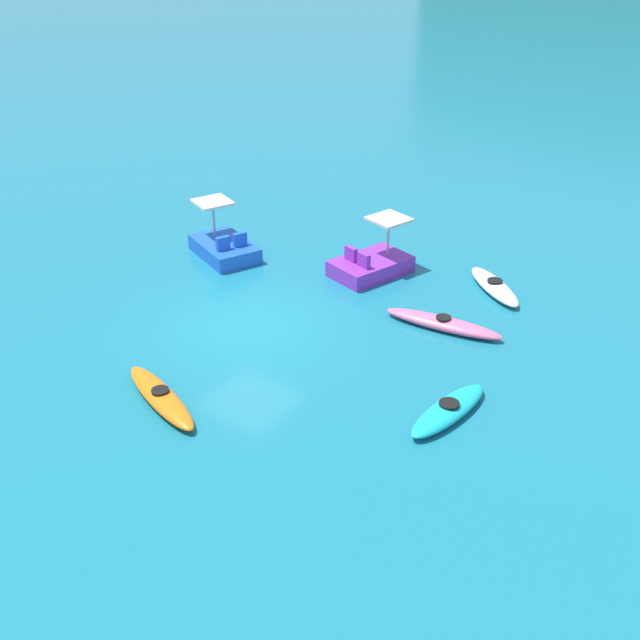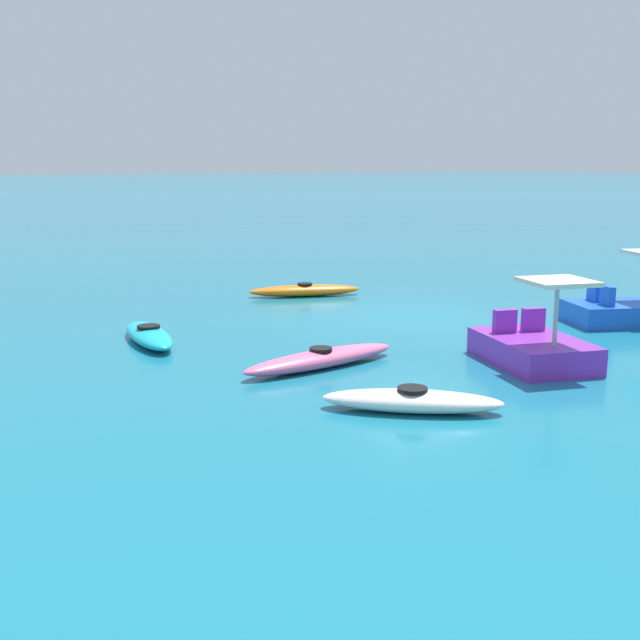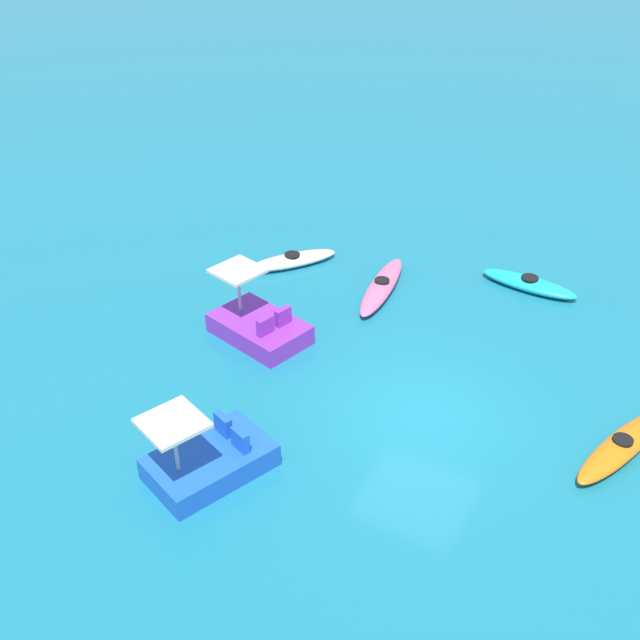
% 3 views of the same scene
% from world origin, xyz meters
% --- Properties ---
extents(ground_plane, '(600.00, 600.00, 0.00)m').
position_xyz_m(ground_plane, '(0.00, 0.00, 0.00)').
color(ground_plane, '#19728C').
extents(kayak_white, '(2.56, 2.23, 0.37)m').
position_xyz_m(kayak_white, '(4.56, 5.92, 0.16)').
color(kayak_white, white).
rests_on(kayak_white, ground_plane).
extents(kayak_cyan, '(1.01, 2.78, 0.37)m').
position_xyz_m(kayak_cyan, '(6.45, -0.53, 0.16)').
color(kayak_cyan, '#19B7C6').
rests_on(kayak_cyan, ground_plane).
extents(kayak_orange, '(3.19, 1.66, 0.37)m').
position_xyz_m(kayak_orange, '(0.77, -4.00, 0.16)').
color(kayak_orange, orange).
rests_on(kayak_orange, ground_plane).
extents(kayak_pink, '(3.39, 1.07, 0.37)m').
position_xyz_m(kayak_pink, '(4.41, 3.00, 0.16)').
color(kayak_pink, pink).
rests_on(kayak_pink, ground_plane).
extents(pedal_boat_blue, '(2.79, 2.29, 1.68)m').
position_xyz_m(pedal_boat_blue, '(-3.65, 3.13, 0.34)').
color(pedal_boat_blue, blue).
rests_on(pedal_boat_blue, ground_plane).
extents(pedal_boat_purple, '(2.09, 2.72, 1.68)m').
position_xyz_m(pedal_boat_purple, '(0.92, 4.81, 0.34)').
color(pedal_boat_purple, purple).
rests_on(pedal_boat_purple, ground_plane).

